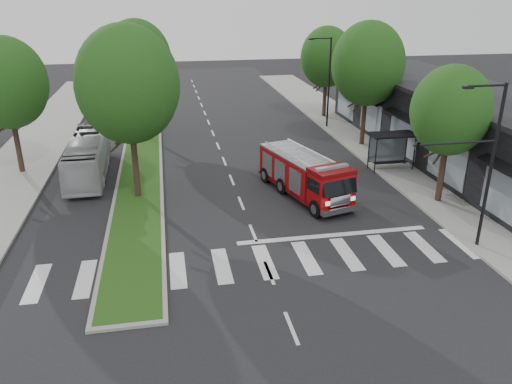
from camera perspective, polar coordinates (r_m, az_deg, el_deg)
The scene contains 16 objects.
ground at distance 25.94m, azimuth -0.33°, elevation -4.72°, with size 140.00×140.00×0.00m, color black.
sidewalk_right at distance 38.56m, azimuth 15.53°, elevation 3.67°, with size 5.00×80.00×0.15m, color gray.
sidewalk_left at distance 36.31m, azimuth -26.56°, elevation 0.97°, with size 5.00×80.00×0.15m, color gray.
median at distance 42.47m, azimuth -12.78°, elevation 5.59°, with size 3.00×50.00×0.15m.
storefront_row at distance 40.08m, azimuth 21.74°, elevation 7.20°, with size 8.00×30.00×5.00m, color black.
bus_shelter at distance 35.85m, azimuth 15.22°, elevation 5.63°, with size 3.20×1.60×2.61m.
tree_right_near at distance 29.95m, azimuth 21.37°, elevation 8.63°, with size 4.40×4.40×8.05m.
tree_right_mid at distance 40.32m, azimuth 12.68°, elevation 14.09°, with size 5.60×5.60×9.72m.
tree_right_far at distance 49.69m, azimuth 8.09°, elevation 15.03°, with size 5.00×5.00×8.73m.
tree_median_near at distance 29.28m, azimuth -14.44°, elevation 11.78°, with size 5.80×5.80×10.16m.
tree_median_far at distance 43.17m, azimuth -13.45°, elevation 14.51°, with size 5.60×5.60×9.72m.
tree_left_mid at distance 36.61m, azimuth -26.65°, elevation 11.07°, with size 5.20×5.20×9.16m.
streetlight_right_near at distance 24.70m, azimuth 23.79°, elevation 3.64°, with size 4.08×0.22×8.00m.
streetlight_right_far at distance 45.76m, azimuth 8.18°, elevation 12.72°, with size 2.11×0.20×8.00m.
fire_engine at distance 30.34m, azimuth 5.55°, elevation 1.94°, with size 4.38×8.28×2.75m.
city_bus at distance 35.45m, azimuth -18.66°, elevation 3.88°, with size 2.26×9.65×2.69m, color #B6B5BA.
Camera 1 is at (-4.11, -22.82, 11.64)m, focal length 35.00 mm.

